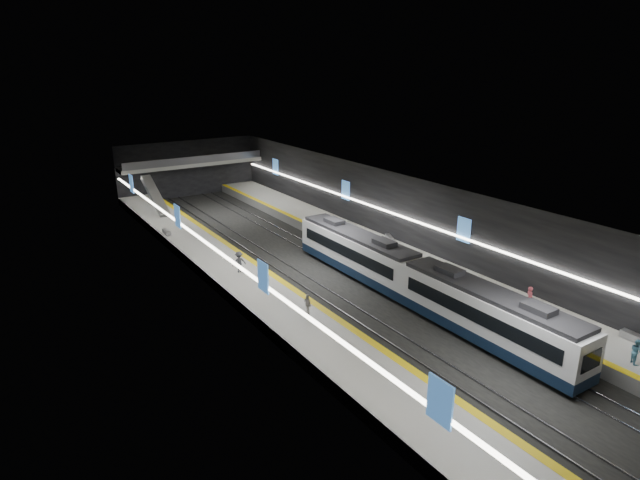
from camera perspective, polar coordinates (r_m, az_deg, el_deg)
ground at (r=49.98m, az=0.05°, el=-3.37°), size 70.00×70.00×0.00m
ceiling at (r=47.56m, az=0.05°, el=5.60°), size 20.00×70.00×0.04m
wall_left at (r=44.27m, az=-10.88°, el=-1.14°), size 0.04×70.00×8.00m
wall_right at (r=54.47m, az=8.93°, el=2.72°), size 0.04×70.00×8.00m
wall_back at (r=79.45m, az=-13.91°, el=7.41°), size 20.00×0.04×8.00m
platform_left at (r=46.45m, az=-7.76°, el=-4.65°), size 5.00×70.00×1.00m
tile_surface_left at (r=46.25m, az=-7.79°, el=-4.07°), size 5.00×70.00×0.02m
tactile_strip_left at (r=47.13m, az=-5.38°, el=-3.52°), size 0.60×70.00×0.02m
platform_right at (r=53.97m, az=6.75°, el=-1.24°), size 5.00×70.00×1.00m
tile_surface_right at (r=53.80m, az=6.77°, el=-0.73°), size 5.00×70.00×0.02m
tactile_strip_right at (r=52.49m, az=4.92°, el=-1.15°), size 0.60×70.00×0.02m
rails at (r=49.95m, az=0.05°, el=-3.31°), size 6.52×70.00×0.12m
train at (r=43.42m, az=9.93°, el=-4.04°), size 2.69×30.04×3.60m
ad_posters at (r=49.28m, az=-0.58°, el=1.85°), size 19.94×53.50×2.20m
cove_light_left at (r=44.41m, az=-10.63°, el=-1.34°), size 0.25×68.60×0.12m
cove_light_right at (r=54.40m, az=8.76°, el=2.49°), size 0.25×68.60×0.12m
mezzanine_bridge at (r=77.33m, az=-13.45°, el=7.93°), size 20.00×3.00×1.50m
escalator at (r=69.10m, az=-17.19°, el=4.55°), size 1.20×7.50×3.92m
bench_left_far at (r=59.69m, az=-16.06°, el=0.82°), size 0.55×1.77×0.43m
bench_right_near at (r=41.63m, az=30.68°, el=-9.01°), size 0.65×2.07×0.50m
bench_right_far at (r=56.03m, az=7.41°, el=0.25°), size 1.07×1.71×0.41m
passenger_right_a at (r=42.59m, az=21.45°, el=-5.89°), size 0.71×0.84×1.97m
passenger_right_b at (r=38.58m, az=30.67°, el=-10.21°), size 0.95×1.00×1.63m
passenger_left_a at (r=39.42m, az=-1.35°, el=-6.85°), size 0.41×0.91×1.54m
passenger_left_b at (r=47.35m, az=-8.62°, el=-2.34°), size 1.31×0.88×1.89m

